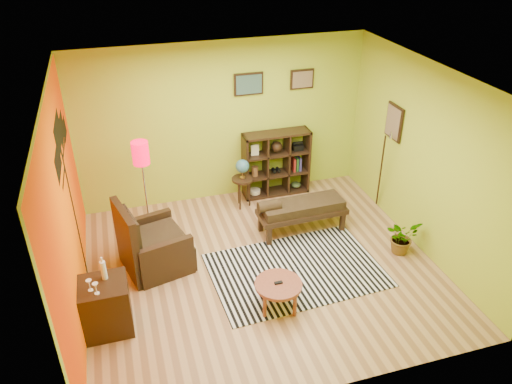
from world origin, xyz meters
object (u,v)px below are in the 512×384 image
object	(u,v)px
coffee_table	(278,286)
bench	(300,209)
floor_lamp	(142,162)
globe_table	(242,172)
cube_shelf	(277,163)
potted_plant	(401,240)
armchair	(152,248)
side_cabinet	(106,306)

from	to	relation	value
coffee_table	bench	world-z (taller)	bench
floor_lamp	globe_table	xyz separation A→B (m)	(1.67, 0.57, -0.69)
cube_shelf	potted_plant	world-z (taller)	cube_shelf
armchair	bench	size ratio (longest dim) A/B	0.74
armchair	globe_table	distance (m)	2.16
cube_shelf	bench	bearing A→B (deg)	-92.23
potted_plant	armchair	bearing A→B (deg)	168.99
coffee_table	side_cabinet	world-z (taller)	side_cabinet
floor_lamp	globe_table	size ratio (longest dim) A/B	1.87
side_cabinet	floor_lamp	xyz separation A→B (m)	(0.72, 1.78, 1.02)
globe_table	bench	size ratio (longest dim) A/B	0.62
armchair	side_cabinet	xyz separation A→B (m)	(-0.68, -1.09, 0.03)
armchair	globe_table	size ratio (longest dim) A/B	1.20
coffee_table	floor_lamp	world-z (taller)	floor_lamp
cube_shelf	side_cabinet	bearing A→B (deg)	-139.69
floor_lamp	cube_shelf	bearing A→B (deg)	19.80
bench	coffee_table	bearing A→B (deg)	-119.76
side_cabinet	floor_lamp	world-z (taller)	floor_lamp
floor_lamp	cube_shelf	size ratio (longest dim) A/B	1.42
coffee_table	globe_table	size ratio (longest dim) A/B	0.68
armchair	floor_lamp	xyz separation A→B (m)	(0.04, 0.69, 1.05)
cube_shelf	armchair	bearing A→B (deg)	-147.42
side_cabinet	cube_shelf	world-z (taller)	cube_shelf
armchair	bench	world-z (taller)	armchair
floor_lamp	bench	distance (m)	2.57
coffee_table	armchair	distance (m)	1.98
coffee_table	armchair	bearing A→B (deg)	138.43
side_cabinet	potted_plant	xyz separation A→B (m)	(4.35, 0.37, -0.15)
floor_lamp	cube_shelf	distance (m)	2.66
cube_shelf	coffee_table	bearing A→B (deg)	-108.30
armchair	potted_plant	bearing A→B (deg)	-11.01
armchair	side_cabinet	size ratio (longest dim) A/B	1.06
globe_table	cube_shelf	world-z (taller)	cube_shelf
floor_lamp	coffee_table	bearing A→B (deg)	-54.32
side_cabinet	potted_plant	size ratio (longest dim) A/B	1.89
coffee_table	side_cabinet	size ratio (longest dim) A/B	0.61
floor_lamp	side_cabinet	bearing A→B (deg)	-112.04
globe_table	cube_shelf	bearing A→B (deg)	21.94
side_cabinet	floor_lamp	distance (m)	2.17
potted_plant	globe_table	bearing A→B (deg)	134.70
cube_shelf	globe_table	bearing A→B (deg)	-158.06
floor_lamp	potted_plant	world-z (taller)	floor_lamp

